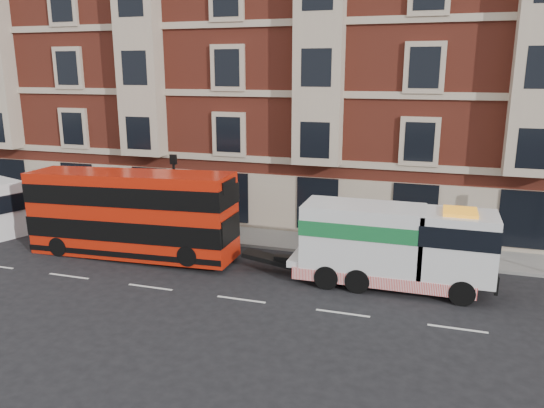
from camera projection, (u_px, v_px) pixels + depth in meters
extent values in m
plane|color=black|center=(241.00, 300.00, 20.66)|extent=(120.00, 120.00, 0.00)
cube|color=slate|center=(292.00, 240.00, 27.57)|extent=(90.00, 3.00, 0.15)
cube|color=maroon|center=(334.00, 65.00, 32.17)|extent=(45.00, 12.00, 18.00)
cylinder|color=black|center=(175.00, 199.00, 27.61)|extent=(0.14, 0.14, 4.00)
cube|color=black|center=(173.00, 159.00, 27.10)|extent=(0.35, 0.15, 0.50)
cube|color=red|center=(131.00, 214.00, 24.97)|extent=(10.08, 2.25, 3.96)
cube|color=black|center=(131.00, 226.00, 25.11)|extent=(10.12, 2.31, 0.95)
cube|color=black|center=(129.00, 192.00, 24.71)|extent=(10.12, 2.31, 0.90)
cylinder|color=black|center=(59.00, 246.00, 25.43)|extent=(0.94, 0.29, 0.94)
cylinder|color=black|center=(86.00, 234.00, 27.31)|extent=(0.94, 0.29, 0.94)
cylinder|color=black|center=(188.00, 256.00, 23.36)|extent=(0.94, 0.29, 0.94)
cylinder|color=black|center=(207.00, 242.00, 25.24)|extent=(0.94, 0.29, 0.94)
cube|color=silver|center=(388.00, 266.00, 21.77)|extent=(8.10, 2.07, 0.27)
cube|color=silver|center=(457.00, 246.00, 20.72)|extent=(2.88, 2.25, 2.61)
cube|color=silver|center=(363.00, 236.00, 21.79)|extent=(4.86, 2.25, 2.61)
cube|color=#166732|center=(363.00, 225.00, 21.67)|extent=(4.91, 2.29, 0.63)
cube|color=red|center=(383.00, 273.00, 21.90)|extent=(7.20, 2.31, 0.50)
cylinder|color=black|center=(462.00, 293.00, 20.07)|extent=(0.99, 0.32, 0.99)
cylinder|color=black|center=(460.00, 274.00, 21.95)|extent=(0.99, 0.32, 0.99)
cylinder|color=black|center=(357.00, 281.00, 21.23)|extent=(0.99, 0.36, 0.99)
cylinder|color=black|center=(365.00, 263.00, 23.11)|extent=(0.99, 0.36, 0.99)
cylinder|color=black|center=(327.00, 277.00, 21.60)|extent=(0.99, 0.36, 0.99)
cylinder|color=black|center=(336.00, 260.00, 23.48)|extent=(0.99, 0.36, 0.99)
cylinder|color=black|center=(19.00, 224.00, 29.21)|extent=(0.92, 0.56, 0.87)
imported|color=#1C1933|center=(107.00, 212.00, 29.25)|extent=(0.74, 0.56, 1.83)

